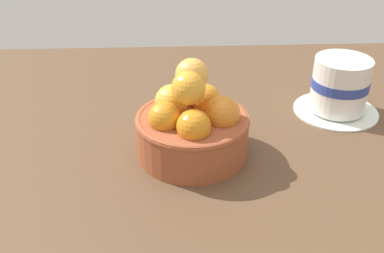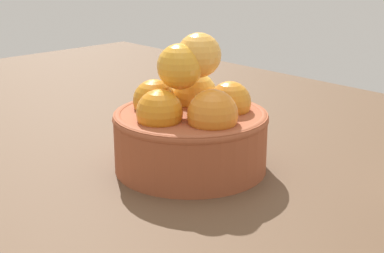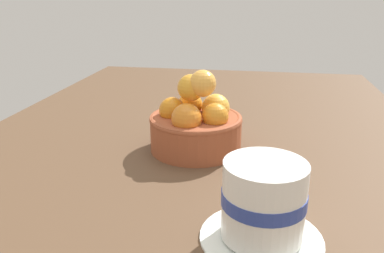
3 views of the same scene
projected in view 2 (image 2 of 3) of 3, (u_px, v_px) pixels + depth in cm
name	position (u px, v px, depth cm)	size (l,w,h in cm)	color
ground_plane	(191.00, 191.00, 57.57)	(132.03, 81.46, 4.96)	brown
terracotta_bowl	(191.00, 125.00, 55.47)	(14.98, 14.98, 13.24)	#9E4C2D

